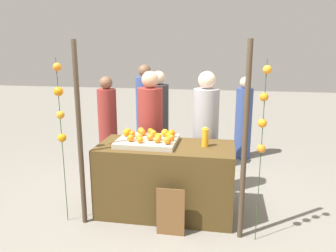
# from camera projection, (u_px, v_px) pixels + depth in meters

# --- Properties ---
(ground_plane) EXTENTS (24.00, 24.00, 0.00)m
(ground_plane) POSITION_uv_depth(u_px,v_px,m) (166.00, 211.00, 4.19)
(ground_plane) COLOR gray
(stall_counter) EXTENTS (1.62, 0.75, 0.86)m
(stall_counter) POSITION_uv_depth(u_px,v_px,m) (166.00, 179.00, 4.09)
(stall_counter) COLOR #4C3819
(stall_counter) RESTS_ON ground_plane
(orange_tray) EXTENTS (0.71, 0.59, 0.06)m
(orange_tray) POSITION_uv_depth(u_px,v_px,m) (147.00, 141.00, 4.04)
(orange_tray) COLOR #B2AD99
(orange_tray) RESTS_ON stall_counter
(orange_0) EXTENTS (0.09, 0.09, 0.09)m
(orange_0) POSITION_uv_depth(u_px,v_px,m) (153.00, 133.00, 4.12)
(orange_0) COLOR orange
(orange_0) RESTS_ON orange_tray
(orange_1) EXTENTS (0.08, 0.08, 0.08)m
(orange_1) POSITION_uv_depth(u_px,v_px,m) (132.00, 134.00, 4.12)
(orange_1) COLOR orange
(orange_1) RESTS_ON orange_tray
(orange_2) EXTENTS (0.07, 0.07, 0.07)m
(orange_2) POSITION_uv_depth(u_px,v_px,m) (150.00, 131.00, 4.26)
(orange_2) COLOR orange
(orange_2) RESTS_ON orange_tray
(orange_3) EXTENTS (0.09, 0.09, 0.09)m
(orange_3) POSITION_uv_depth(u_px,v_px,m) (168.00, 140.00, 3.81)
(orange_3) COLOR orange
(orange_3) RESTS_ON orange_tray
(orange_4) EXTENTS (0.09, 0.09, 0.09)m
(orange_4) POSITION_uv_depth(u_px,v_px,m) (141.00, 131.00, 4.24)
(orange_4) COLOR orange
(orange_4) RESTS_ON orange_tray
(orange_5) EXTENTS (0.09, 0.09, 0.09)m
(orange_5) POSITION_uv_depth(u_px,v_px,m) (169.00, 136.00, 4.02)
(orange_5) COLOR orange
(orange_5) RESTS_ON orange_tray
(orange_6) EXTENTS (0.09, 0.09, 0.09)m
(orange_6) POSITION_uv_depth(u_px,v_px,m) (172.00, 133.00, 4.11)
(orange_6) COLOR orange
(orange_6) RESTS_ON orange_tray
(orange_7) EXTENTS (0.07, 0.07, 0.07)m
(orange_7) POSITION_uv_depth(u_px,v_px,m) (140.00, 140.00, 3.86)
(orange_7) COLOR orange
(orange_7) RESTS_ON orange_tray
(orange_8) EXTENTS (0.09, 0.09, 0.09)m
(orange_8) POSITION_uv_depth(u_px,v_px,m) (165.00, 133.00, 4.15)
(orange_8) COLOR orange
(orange_8) RESTS_ON orange_tray
(orange_9) EXTENTS (0.08, 0.08, 0.08)m
(orange_9) POSITION_uv_depth(u_px,v_px,m) (131.00, 138.00, 3.92)
(orange_9) COLOR orange
(orange_9) RESTS_ON orange_tray
(orange_10) EXTENTS (0.08, 0.08, 0.08)m
(orange_10) POSITION_uv_depth(u_px,v_px,m) (142.00, 132.00, 4.17)
(orange_10) COLOR orange
(orange_10) RESTS_ON orange_tray
(orange_11) EXTENTS (0.08, 0.08, 0.08)m
(orange_11) POSITION_uv_depth(u_px,v_px,m) (139.00, 137.00, 3.97)
(orange_11) COLOR orange
(orange_11) RESTS_ON orange_tray
(orange_12) EXTENTS (0.08, 0.08, 0.08)m
(orange_12) POSITION_uv_depth(u_px,v_px,m) (171.00, 138.00, 3.94)
(orange_12) COLOR orange
(orange_12) RESTS_ON orange_tray
(orange_13) EXTENTS (0.09, 0.09, 0.09)m
(orange_13) POSITION_uv_depth(u_px,v_px,m) (126.00, 133.00, 4.16)
(orange_13) COLOR orange
(orange_13) RESTS_ON orange_tray
(orange_14) EXTENTS (0.09, 0.09, 0.09)m
(orange_14) POSITION_uv_depth(u_px,v_px,m) (158.00, 137.00, 3.97)
(orange_14) COLOR orange
(orange_14) RESTS_ON orange_tray
(orange_15) EXTENTS (0.08, 0.08, 0.08)m
(orange_15) POSITION_uv_depth(u_px,v_px,m) (157.00, 140.00, 3.86)
(orange_15) COLOR orange
(orange_15) RESTS_ON orange_tray
(orange_16) EXTENTS (0.08, 0.08, 0.08)m
(orange_16) POSITION_uv_depth(u_px,v_px,m) (150.00, 137.00, 3.96)
(orange_16) COLOR orange
(orange_16) RESTS_ON orange_tray
(orange_17) EXTENTS (0.08, 0.08, 0.08)m
(orange_17) POSITION_uv_depth(u_px,v_px,m) (128.00, 131.00, 4.24)
(orange_17) COLOR orange
(orange_17) RESTS_ON orange_tray
(juice_bottle) EXTENTS (0.08, 0.08, 0.23)m
(juice_bottle) POSITION_uv_depth(u_px,v_px,m) (205.00, 138.00, 3.92)
(juice_bottle) COLOR orange
(juice_bottle) RESTS_ON stall_counter
(chalkboard_sign) EXTENTS (0.31, 0.03, 0.55)m
(chalkboard_sign) POSITION_uv_depth(u_px,v_px,m) (171.00, 212.00, 3.61)
(chalkboard_sign) COLOR brown
(chalkboard_sign) RESTS_ON ground_plane
(vendor_left) EXTENTS (0.34, 0.34, 1.69)m
(vendor_left) POSITION_uv_depth(u_px,v_px,m) (151.00, 136.00, 4.66)
(vendor_left) COLOR maroon
(vendor_left) RESTS_ON ground_plane
(vendor_right) EXTENTS (0.34, 0.34, 1.70)m
(vendor_right) POSITION_uv_depth(u_px,v_px,m) (205.00, 139.00, 4.51)
(vendor_right) COLOR #99999E
(vendor_right) RESTS_ON ground_plane
(crowd_person_0) EXTENTS (0.33, 0.33, 1.63)m
(crowd_person_0) POSITION_uv_depth(u_px,v_px,m) (159.00, 124.00, 5.49)
(crowd_person_0) COLOR #333338
(crowd_person_0) RESTS_ON ground_plane
(crowd_person_1) EXTENTS (0.30, 0.30, 1.49)m
(crowd_person_1) POSITION_uv_depth(u_px,v_px,m) (243.00, 121.00, 6.06)
(crowd_person_1) COLOR #384C8C
(crowd_person_1) RESTS_ON ground_plane
(crowd_person_2) EXTENTS (0.30, 0.30, 1.47)m
(crowd_person_2) POSITION_uv_depth(u_px,v_px,m) (206.00, 129.00, 5.49)
(crowd_person_2) COLOR tan
(crowd_person_2) RESTS_ON ground_plane
(crowd_person_3) EXTENTS (0.31, 0.31, 1.54)m
(crowd_person_3) POSITION_uv_depth(u_px,v_px,m) (108.00, 126.00, 5.58)
(crowd_person_3) COLOR maroon
(crowd_person_3) RESTS_ON ground_plane
(crowd_person_4) EXTENTS (0.34, 0.34, 1.69)m
(crowd_person_4) POSITION_uv_depth(u_px,v_px,m) (145.00, 114.00, 6.21)
(crowd_person_4) COLOR #384C8C
(crowd_person_4) RESTS_ON ground_plane
(canopy_post_left) EXTENTS (0.06, 0.06, 2.08)m
(canopy_post_left) POSITION_uv_depth(u_px,v_px,m) (80.00, 136.00, 3.70)
(canopy_post_left) COLOR #473828
(canopy_post_left) RESTS_ON ground_plane
(canopy_post_right) EXTENTS (0.06, 0.06, 2.08)m
(canopy_post_right) POSITION_uv_depth(u_px,v_px,m) (245.00, 144.00, 3.40)
(canopy_post_right) COLOR #473828
(canopy_post_right) RESTS_ON ground_plane
(garland_strand_left) EXTENTS (0.10, 0.10, 1.89)m
(garland_strand_left) POSITION_uv_depth(u_px,v_px,m) (60.00, 105.00, 3.66)
(garland_strand_left) COLOR #2D4C23
(garland_strand_left) RESTS_ON ground_plane
(garland_strand_right) EXTENTS (0.10, 0.10, 1.89)m
(garland_strand_right) POSITION_uv_depth(u_px,v_px,m) (263.00, 114.00, 3.27)
(garland_strand_right) COLOR #2D4C23
(garland_strand_right) RESTS_ON ground_plane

